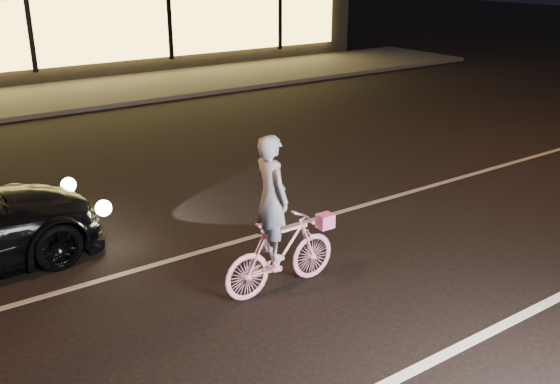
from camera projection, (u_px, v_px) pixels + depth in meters
ground at (368, 285)px, 7.63m from camera, size 90.00×90.00×0.00m
lane_stripe_near at (467, 344)px, 6.48m from camera, size 60.00×0.12×0.01m
lane_stripe_far at (276, 230)px, 9.16m from camera, size 60.00×0.10×0.01m
sidewalk at (55, 97)px, 17.59m from camera, size 30.00×4.00×0.12m
cyclist at (278, 237)px, 7.30m from camera, size 1.55×0.53×1.95m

